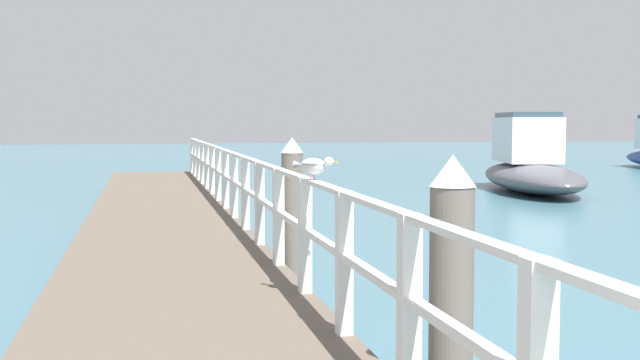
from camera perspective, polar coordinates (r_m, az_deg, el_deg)
The scene contains 6 objects.
pier_deck at distance 13.91m, azimuth -11.03°, elevation -3.79°, with size 2.57×26.59×0.51m, color brown.
pier_railing at distance 13.89m, azimuth -6.10°, elevation 0.15°, with size 0.12×25.11×1.12m.
dock_piling_near at distance 5.20m, azimuth 9.26°, elevation -8.92°, with size 0.29×0.29×1.95m.
dock_piling_far at distance 10.53m, azimuth -1.98°, elevation -2.24°, with size 0.29×0.29×1.95m.
seagull_foreground at distance 7.31m, azimuth -0.44°, elevation 1.05°, with size 0.35×0.38×0.21m.
boat_2 at distance 25.92m, azimuth 14.66°, elevation 1.05°, with size 4.17×7.99×2.45m.
Camera 1 is at (-0.29, -0.48, 2.16)m, focal length 45.22 mm.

